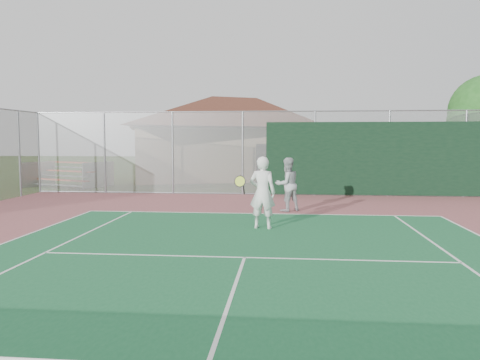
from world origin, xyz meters
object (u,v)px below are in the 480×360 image
object	(u,v)px
clubhouse	(235,130)
bleachers	(67,174)
player_white_front	(262,193)
player_grey_back	(287,185)

from	to	relation	value
clubhouse	bleachers	world-z (taller)	clubhouse
clubhouse	bleachers	bearing A→B (deg)	-155.63
bleachers	player_white_front	world-z (taller)	player_white_front
bleachers	player_grey_back	xyz separation A→B (m)	(10.73, -6.91, 0.22)
player_grey_back	clubhouse	bearing A→B (deg)	-109.58
bleachers	player_grey_back	world-z (taller)	player_grey_back
player_white_front	player_grey_back	distance (m)	3.09
player_grey_back	player_white_front	bearing A→B (deg)	45.12
clubhouse	player_white_front	world-z (taller)	clubhouse
bleachers	player_white_front	bearing A→B (deg)	-21.16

